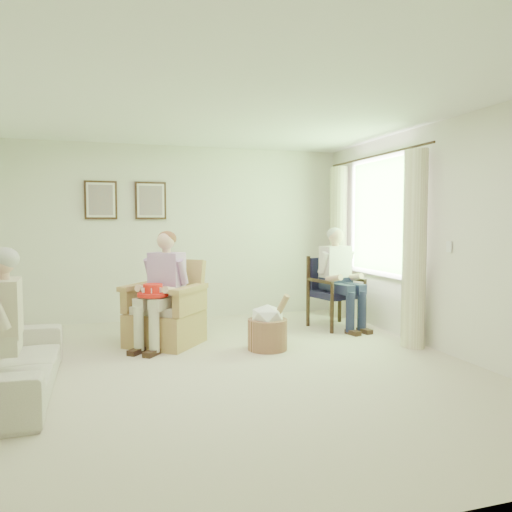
{
  "coord_description": "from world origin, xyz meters",
  "views": [
    {
      "loc": [
        -1.15,
        -4.77,
        1.48
      ],
      "look_at": [
        0.66,
        1.08,
        1.05
      ],
      "focal_mm": 35.0,
      "sensor_mm": 36.0,
      "label": 1
    }
  ],
  "objects_px": {
    "sofa": "(6,361)",
    "red_hat": "(153,292)",
    "person_dark": "(339,271)",
    "wicker_armchair": "(165,318)",
    "wood_armchair": "(333,289)",
    "person_wicker": "(166,281)",
    "hatbox": "(268,327)"
  },
  "relations": [
    {
      "from": "sofa",
      "to": "red_hat",
      "type": "distance_m",
      "value": 1.77
    },
    {
      "from": "person_dark",
      "to": "wicker_armchair",
      "type": "bearing_deg",
      "value": 171.19
    },
    {
      "from": "wood_armchair",
      "to": "person_wicker",
      "type": "relative_size",
      "value": 0.72
    },
    {
      "from": "person_dark",
      "to": "red_hat",
      "type": "relative_size",
      "value": 3.9
    },
    {
      "from": "wicker_armchair",
      "to": "red_hat",
      "type": "height_order",
      "value": "wicker_armchair"
    },
    {
      "from": "sofa",
      "to": "person_wicker",
      "type": "xyz_separation_m",
      "value": [
        1.51,
        1.23,
        0.49
      ]
    },
    {
      "from": "sofa",
      "to": "person_wicker",
      "type": "height_order",
      "value": "person_wicker"
    },
    {
      "from": "wicker_armchair",
      "to": "sofa",
      "type": "xyz_separation_m",
      "value": [
        -1.51,
        -1.36,
        -0.03
      ]
    },
    {
      "from": "person_dark",
      "to": "hatbox",
      "type": "relative_size",
      "value": 2.04
    },
    {
      "from": "person_wicker",
      "to": "wood_armchair",
      "type": "bearing_deg",
      "value": 49.49
    },
    {
      "from": "wicker_armchair",
      "to": "red_hat",
      "type": "bearing_deg",
      "value": -81.15
    },
    {
      "from": "sofa",
      "to": "wood_armchair",
      "type": "bearing_deg",
      "value": -66.52
    },
    {
      "from": "person_wicker",
      "to": "hatbox",
      "type": "height_order",
      "value": "person_wicker"
    },
    {
      "from": "wicker_armchair",
      "to": "wood_armchair",
      "type": "relative_size",
      "value": 1.05
    },
    {
      "from": "sofa",
      "to": "person_wicker",
      "type": "bearing_deg",
      "value": -50.74
    },
    {
      "from": "sofa",
      "to": "person_wicker",
      "type": "distance_m",
      "value": 2.0
    },
    {
      "from": "wood_armchair",
      "to": "person_dark",
      "type": "xyz_separation_m",
      "value": [
        -0.0,
        -0.16,
        0.27
      ]
    },
    {
      "from": "wood_armchair",
      "to": "sofa",
      "type": "relative_size",
      "value": 0.49
    },
    {
      "from": "sofa",
      "to": "red_hat",
      "type": "height_order",
      "value": "red_hat"
    },
    {
      "from": "wicker_armchair",
      "to": "sofa",
      "type": "bearing_deg",
      "value": -99.29
    },
    {
      "from": "person_dark",
      "to": "hatbox",
      "type": "height_order",
      "value": "person_dark"
    },
    {
      "from": "wood_armchair",
      "to": "hatbox",
      "type": "bearing_deg",
      "value": -156.61
    },
    {
      "from": "wood_armchair",
      "to": "hatbox",
      "type": "height_order",
      "value": "wood_armchair"
    },
    {
      "from": "hatbox",
      "to": "sofa",
      "type": "bearing_deg",
      "value": -164.06
    },
    {
      "from": "wicker_armchair",
      "to": "person_dark",
      "type": "distance_m",
      "value": 2.45
    },
    {
      "from": "wicker_armchair",
      "to": "wood_armchair",
      "type": "bearing_deg",
      "value": 46.38
    },
    {
      "from": "wicker_armchair",
      "to": "person_wicker",
      "type": "height_order",
      "value": "person_wicker"
    },
    {
      "from": "person_dark",
      "to": "sofa",
      "type": "bearing_deg",
      "value": -171.4
    },
    {
      "from": "person_wicker",
      "to": "person_dark",
      "type": "height_order",
      "value": "person_dark"
    },
    {
      "from": "wood_armchair",
      "to": "hatbox",
      "type": "xyz_separation_m",
      "value": [
        -1.29,
        -0.95,
        -0.27
      ]
    },
    {
      "from": "person_wicker",
      "to": "person_dark",
      "type": "relative_size",
      "value": 0.98
    },
    {
      "from": "wicker_armchair",
      "to": "hatbox",
      "type": "height_order",
      "value": "wicker_armchair"
    }
  ]
}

